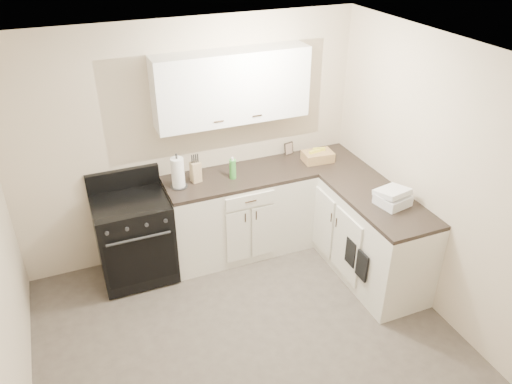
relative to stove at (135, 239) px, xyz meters
name	(u,v)px	position (x,y,z in m)	size (l,w,h in m)	color
floor	(256,355)	(0.72, -1.48, -0.46)	(3.60, 3.60, 0.00)	#473F38
ceiling	(257,69)	(0.72, -1.48, 2.04)	(3.60, 3.60, 0.00)	white
wall_back	(190,143)	(0.72, 0.32, 0.79)	(3.60, 3.60, 0.00)	beige
wall_right	(450,190)	(2.52, -1.48, 0.79)	(3.60, 3.60, 0.00)	beige
base_cabinets_back	(240,215)	(1.14, 0.02, -0.01)	(1.55, 0.60, 0.90)	silver
base_cabinets_right	(357,225)	(2.22, -0.63, -0.01)	(0.60, 1.90, 0.90)	silver
countertop_back	(239,177)	(1.14, 0.02, 0.46)	(1.55, 0.60, 0.04)	black
countertop_right	(362,186)	(2.22, -0.63, 0.46)	(0.60, 1.90, 0.04)	black
upper_cabinets	(232,87)	(1.14, 0.18, 1.38)	(1.55, 0.30, 0.70)	white
stove	(135,239)	(0.00, 0.00, 0.00)	(0.72, 0.62, 0.88)	black
knife_block	(196,172)	(0.69, 0.07, 0.59)	(0.10, 0.09, 0.21)	tan
paper_towel	(178,173)	(0.50, 0.03, 0.63)	(0.13, 0.13, 0.31)	white
soap_bottle	(233,169)	(1.06, -0.01, 0.58)	(0.07, 0.07, 0.21)	green
picture_frame	(289,148)	(1.84, 0.28, 0.55)	(0.11, 0.01, 0.14)	black
wicker_basket	(318,156)	(2.06, 0.01, 0.53)	(0.32, 0.21, 0.11)	tan
countertop_grill	(393,200)	(2.26, -1.07, 0.53)	(0.27, 0.25, 0.10)	silver
oven_mitt_near	(362,266)	(1.89, -1.22, -0.02)	(0.02, 0.17, 0.29)	black
oven_mitt_far	(351,252)	(1.89, -1.02, -0.01)	(0.02, 0.16, 0.28)	black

